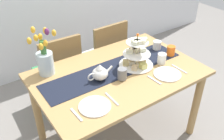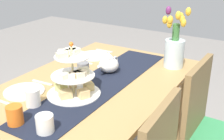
{
  "view_description": "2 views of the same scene",
  "coord_description": "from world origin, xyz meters",
  "px_view_note": "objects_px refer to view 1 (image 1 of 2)",
  "views": [
    {
      "loc": [
        -1.05,
        -1.43,
        1.95
      ],
      "look_at": [
        -0.08,
        -0.02,
        0.83
      ],
      "focal_mm": 40.61,
      "sensor_mm": 36.0,
      "label": 1
    },
    {
      "loc": [
        1.34,
        0.94,
        1.52
      ],
      "look_at": [
        -0.09,
        0.08,
        0.82
      ],
      "focal_mm": 47.0,
      "sensor_mm": 36.0,
      "label": 2
    }
  ],
  "objects_px": {
    "dinner_plate_right": "(167,74)",
    "tulip_vase": "(45,59)",
    "cream_jug": "(157,45)",
    "knife_left": "(112,99)",
    "mug_grey": "(122,74)",
    "tiered_cake_stand": "(137,55)",
    "dining_table": "(118,83)",
    "dinner_plate_left": "(95,106)",
    "knife_right": "(179,69)",
    "fork_right": "(154,80)",
    "chair_left": "(59,70)",
    "teapot": "(100,73)",
    "mug_orange": "(171,51)",
    "chair_right": "(105,55)",
    "fork_left": "(76,115)",
    "mug_white_text": "(162,59)"
  },
  "relations": [
    {
      "from": "dinner_plate_right",
      "to": "mug_orange",
      "type": "distance_m",
      "value": 0.34
    },
    {
      "from": "dinner_plate_right",
      "to": "tulip_vase",
      "type": "bearing_deg",
      "value": 144.16
    },
    {
      "from": "knife_left",
      "to": "mug_orange",
      "type": "xyz_separation_m",
      "value": [
        0.82,
        0.22,
        0.04
      ]
    },
    {
      "from": "fork_right",
      "to": "mug_orange",
      "type": "distance_m",
      "value": 0.46
    },
    {
      "from": "tiered_cake_stand",
      "to": "teapot",
      "type": "bearing_deg",
      "value": -179.9
    },
    {
      "from": "cream_jug",
      "to": "mug_grey",
      "type": "bearing_deg",
      "value": -159.62
    },
    {
      "from": "cream_jug",
      "to": "knife_left",
      "type": "bearing_deg",
      "value": -154.53
    },
    {
      "from": "knife_left",
      "to": "mug_white_text",
      "type": "bearing_deg",
      "value": 13.87
    },
    {
      "from": "dinner_plate_left",
      "to": "mug_orange",
      "type": "distance_m",
      "value": 0.99
    },
    {
      "from": "dining_table",
      "to": "mug_orange",
      "type": "bearing_deg",
      "value": -4.55
    },
    {
      "from": "chair_right",
      "to": "knife_right",
      "type": "height_order",
      "value": "chair_right"
    },
    {
      "from": "dining_table",
      "to": "cream_jug",
      "type": "relative_size",
      "value": 16.53
    },
    {
      "from": "dinner_plate_left",
      "to": "knife_right",
      "type": "height_order",
      "value": "dinner_plate_left"
    },
    {
      "from": "mug_grey",
      "to": "tulip_vase",
      "type": "bearing_deg",
      "value": 137.58
    },
    {
      "from": "fork_left",
      "to": "mug_orange",
      "type": "xyz_separation_m",
      "value": [
        1.11,
        0.22,
        0.04
      ]
    },
    {
      "from": "teapot",
      "to": "fork_right",
      "type": "height_order",
      "value": "teapot"
    },
    {
      "from": "dinner_plate_left",
      "to": "knife_left",
      "type": "xyz_separation_m",
      "value": [
        0.15,
        0.0,
        -0.0
      ]
    },
    {
      "from": "fork_right",
      "to": "chair_left",
      "type": "bearing_deg",
      "value": 114.38
    },
    {
      "from": "mug_orange",
      "to": "tulip_vase",
      "type": "bearing_deg",
      "value": 160.77
    },
    {
      "from": "dinner_plate_right",
      "to": "teapot",
      "type": "bearing_deg",
      "value": 152.35
    },
    {
      "from": "knife_left",
      "to": "tulip_vase",
      "type": "bearing_deg",
      "value": 113.31
    },
    {
      "from": "cream_jug",
      "to": "knife_left",
      "type": "xyz_separation_m",
      "value": [
        -0.8,
        -0.38,
        -0.04
      ]
    },
    {
      "from": "mug_grey",
      "to": "tiered_cake_stand",
      "type": "bearing_deg",
      "value": 23.66
    },
    {
      "from": "knife_right",
      "to": "dining_table",
      "type": "bearing_deg",
      "value": 150.58
    },
    {
      "from": "dining_table",
      "to": "dinner_plate_left",
      "type": "xyz_separation_m",
      "value": [
        -0.39,
        -0.26,
        0.12
      ]
    },
    {
      "from": "dinner_plate_left",
      "to": "fork_left",
      "type": "bearing_deg",
      "value": 180.0
    },
    {
      "from": "chair_right",
      "to": "tulip_vase",
      "type": "height_order",
      "value": "tulip_vase"
    },
    {
      "from": "teapot",
      "to": "knife_right",
      "type": "height_order",
      "value": "teapot"
    },
    {
      "from": "cream_jug",
      "to": "dinner_plate_right",
      "type": "bearing_deg",
      "value": -121.59
    },
    {
      "from": "cream_jug",
      "to": "mug_grey",
      "type": "distance_m",
      "value": 0.62
    },
    {
      "from": "tiered_cake_stand",
      "to": "chair_right",
      "type": "bearing_deg",
      "value": 80.13
    },
    {
      "from": "chair_right",
      "to": "fork_right",
      "type": "height_order",
      "value": "chair_right"
    },
    {
      "from": "mug_orange",
      "to": "knife_right",
      "type": "bearing_deg",
      "value": -117.16
    },
    {
      "from": "fork_right",
      "to": "tulip_vase",
      "type": "bearing_deg",
      "value": 138.71
    },
    {
      "from": "teapot",
      "to": "dinner_plate_left",
      "type": "xyz_separation_m",
      "value": [
        -0.21,
        -0.26,
        -0.05
      ]
    },
    {
      "from": "teapot",
      "to": "dinner_plate_left",
      "type": "distance_m",
      "value": 0.34
    },
    {
      "from": "tulip_vase",
      "to": "cream_jug",
      "type": "xyz_separation_m",
      "value": [
        1.05,
        -0.21,
        -0.1
      ]
    },
    {
      "from": "teapot",
      "to": "mug_orange",
      "type": "bearing_deg",
      "value": -3.47
    },
    {
      "from": "fork_left",
      "to": "cream_jug",
      "type": "bearing_deg",
      "value": 19.24
    },
    {
      "from": "dining_table",
      "to": "mug_orange",
      "type": "distance_m",
      "value": 0.6
    },
    {
      "from": "chair_right",
      "to": "fork_left",
      "type": "bearing_deg",
      "value": -131.84
    },
    {
      "from": "tulip_vase",
      "to": "cream_jug",
      "type": "relative_size",
      "value": 4.92
    },
    {
      "from": "dinner_plate_right",
      "to": "cream_jug",
      "type": "bearing_deg",
      "value": 58.41
    },
    {
      "from": "mug_white_text",
      "to": "chair_left",
      "type": "bearing_deg",
      "value": 129.97
    },
    {
      "from": "dinner_plate_left",
      "to": "teapot",
      "type": "bearing_deg",
      "value": 51.35
    },
    {
      "from": "cream_jug",
      "to": "knife_left",
      "type": "distance_m",
      "value": 0.88
    },
    {
      "from": "dinner_plate_left",
      "to": "dinner_plate_right",
      "type": "bearing_deg",
      "value": 0.0
    },
    {
      "from": "chair_left",
      "to": "chair_right",
      "type": "bearing_deg",
      "value": 0.0
    },
    {
      "from": "knife_left",
      "to": "mug_white_text",
      "type": "relative_size",
      "value": 1.79
    },
    {
      "from": "chair_left",
      "to": "teapot",
      "type": "relative_size",
      "value": 3.82
    }
  ]
}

